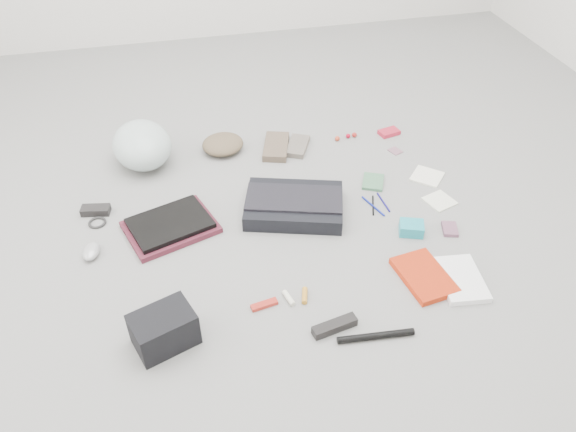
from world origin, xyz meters
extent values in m
plane|color=gray|center=(0.00, 0.00, 0.00)|extent=(4.00, 4.00, 0.00)
cube|color=black|center=(0.04, 0.08, 0.03)|extent=(0.46, 0.39, 0.07)
cube|color=black|center=(0.04, 0.08, 0.07)|extent=(0.43, 0.29, 0.01)
cube|color=#581C2B|center=(-0.47, 0.08, 0.01)|extent=(0.40, 0.35, 0.02)
cube|color=black|center=(-0.47, 0.08, 0.03)|extent=(0.36, 0.31, 0.02)
ellipsoid|color=silver|center=(-0.55, 0.59, 0.10)|extent=(0.32, 0.37, 0.20)
ellipsoid|color=brown|center=(-0.18, 0.61, 0.03)|extent=(0.26, 0.25, 0.07)
cube|color=brown|center=(0.07, 0.56, 0.02)|extent=(0.17, 0.25, 0.03)
cube|color=#71675D|center=(0.18, 0.54, 0.01)|extent=(0.16, 0.20, 0.03)
cube|color=black|center=(-0.76, 0.26, 0.02)|extent=(0.12, 0.07, 0.03)
torus|color=black|center=(-0.76, 0.19, 0.01)|extent=(0.07, 0.07, 0.01)
ellipsoid|color=#A7A7AB|center=(-0.77, 0.00, 0.02)|extent=(0.08, 0.11, 0.04)
cube|color=black|center=(-0.52, -0.47, 0.06)|extent=(0.23, 0.19, 0.13)
cube|color=#A52319|center=(-0.18, -0.40, 0.01)|extent=(0.10, 0.04, 0.01)
cylinder|color=silver|center=(-0.09, -0.39, 0.01)|extent=(0.04, 0.07, 0.02)
cylinder|color=#C08124|center=(-0.03, -0.39, 0.01)|extent=(0.04, 0.07, 0.02)
cube|color=black|center=(0.03, -0.55, 0.02)|extent=(0.16, 0.07, 0.03)
cylinder|color=black|center=(0.15, -0.62, 0.01)|extent=(0.26, 0.05, 0.02)
cube|color=red|center=(0.42, -0.40, 0.01)|extent=(0.19, 0.26, 0.02)
cube|color=white|center=(0.54, -0.45, 0.01)|extent=(0.18, 0.24, 0.02)
cube|color=#42724F|center=(0.44, 0.19, 0.01)|extent=(0.13, 0.15, 0.01)
cylinder|color=navy|center=(0.38, 0.03, 0.00)|extent=(0.06, 0.14, 0.01)
cylinder|color=black|center=(0.38, 0.04, 0.00)|extent=(0.05, 0.12, 0.01)
cylinder|color=navy|center=(0.43, 0.05, 0.00)|extent=(0.01, 0.13, 0.01)
cube|color=#24A8BB|center=(0.47, -0.16, 0.02)|extent=(0.11, 0.10, 0.05)
cube|color=#7E5066|center=(0.63, -0.18, 0.01)|extent=(0.08, 0.10, 0.02)
cube|color=white|center=(0.69, 0.18, 0.00)|extent=(0.18, 0.18, 0.01)
cube|color=white|center=(0.67, 0.00, 0.00)|extent=(0.14, 0.14, 0.01)
sphere|color=#BC3C21|center=(0.38, 0.57, 0.01)|extent=(0.03, 0.03, 0.02)
sphere|color=#AA051F|center=(0.44, 0.58, 0.01)|extent=(0.02, 0.02, 0.02)
sphere|color=#A31F1B|center=(0.48, 0.58, 0.01)|extent=(0.03, 0.03, 0.02)
cube|color=red|center=(0.65, 0.57, 0.01)|extent=(0.11, 0.08, 0.02)
cube|color=#906172|center=(0.63, 0.41, 0.00)|extent=(0.07, 0.07, 0.00)
camera|label=1|loc=(-0.39, -1.68, 1.50)|focal=35.00mm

